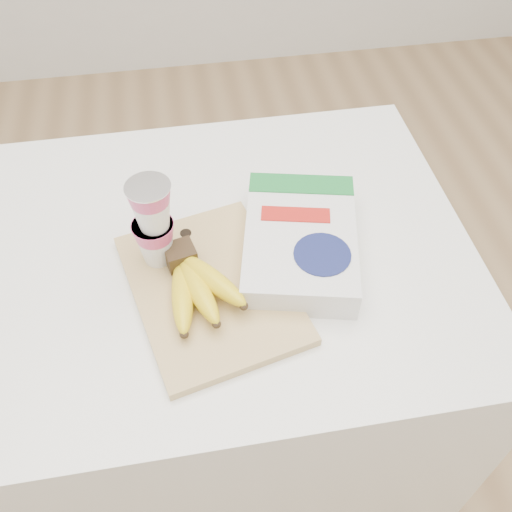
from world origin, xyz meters
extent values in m
plane|color=tan|center=(0.00, 0.00, 0.00)|extent=(4.00, 4.00, 0.00)
cube|color=white|center=(0.00, 0.00, 0.41)|extent=(1.09, 0.72, 0.81)
cube|color=tan|center=(0.07, -0.09, 0.82)|extent=(0.31, 0.37, 0.02)
cube|color=#382816|center=(0.03, -0.04, 0.86)|extent=(0.06, 0.05, 0.03)
ellipsoid|color=yellow|center=(0.03, -0.12, 0.85)|extent=(0.04, 0.16, 0.05)
sphere|color=#382816|center=(0.02, -0.19, 0.85)|extent=(0.01, 0.01, 0.01)
ellipsoid|color=yellow|center=(0.05, -0.12, 0.85)|extent=(0.08, 0.16, 0.05)
sphere|color=#382816|center=(0.07, -0.19, 0.85)|extent=(0.01, 0.01, 0.01)
ellipsoid|color=yellow|center=(0.08, -0.11, 0.86)|extent=(0.12, 0.15, 0.05)
sphere|color=#382816|center=(0.12, -0.17, 0.86)|extent=(0.01, 0.01, 0.01)
cylinder|color=silver|center=(0.00, -0.03, 0.99)|extent=(0.07, 0.07, 0.00)
cube|color=white|center=(0.24, -0.04, 0.84)|extent=(0.24, 0.31, 0.06)
cube|color=#1B7A32|center=(0.26, 0.07, 0.87)|extent=(0.19, 0.09, 0.00)
cylinder|color=#151D52|center=(0.26, -0.10, 0.87)|extent=(0.11, 0.11, 0.00)
cube|color=red|center=(0.23, 0.00, 0.87)|extent=(0.12, 0.06, 0.00)
camera|label=1|loc=(0.05, -0.67, 1.56)|focal=40.00mm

